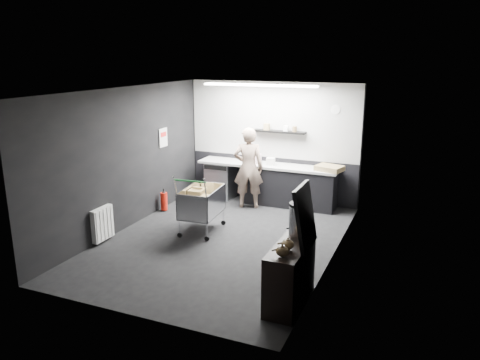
% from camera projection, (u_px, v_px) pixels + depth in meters
% --- Properties ---
extents(floor, '(5.50, 5.50, 0.00)m').
position_uv_depth(floor, '(222.00, 240.00, 8.52)').
color(floor, black).
rests_on(floor, ground).
extents(ceiling, '(5.50, 5.50, 0.00)m').
position_uv_depth(ceiling, '(221.00, 90.00, 7.82)').
color(ceiling, white).
rests_on(ceiling, wall_back).
extents(wall_back, '(5.50, 0.00, 5.50)m').
position_uv_depth(wall_back, '(272.00, 142.00, 10.62)').
color(wall_back, black).
rests_on(wall_back, floor).
extents(wall_front, '(5.50, 0.00, 5.50)m').
position_uv_depth(wall_front, '(127.00, 217.00, 5.72)').
color(wall_front, black).
rests_on(wall_front, floor).
extents(wall_left, '(0.00, 5.50, 5.50)m').
position_uv_depth(wall_left, '(126.00, 159.00, 8.91)').
color(wall_left, black).
rests_on(wall_left, floor).
extents(wall_right, '(0.00, 5.50, 5.50)m').
position_uv_depth(wall_right, '(336.00, 180.00, 7.42)').
color(wall_right, black).
rests_on(wall_right, floor).
extents(kitchen_wall_panel, '(3.95, 0.02, 1.70)m').
position_uv_depth(kitchen_wall_panel, '(273.00, 120.00, 10.47)').
color(kitchen_wall_panel, '#B3B2AE').
rests_on(kitchen_wall_panel, wall_back).
extents(dado_panel, '(3.95, 0.02, 1.00)m').
position_uv_depth(dado_panel, '(272.00, 178.00, 10.82)').
color(dado_panel, black).
rests_on(dado_panel, wall_back).
extents(floating_shelf, '(1.20, 0.22, 0.04)m').
position_uv_depth(floating_shelf, '(279.00, 132.00, 10.36)').
color(floating_shelf, black).
rests_on(floating_shelf, wall_back).
extents(wall_clock, '(0.20, 0.03, 0.20)m').
position_uv_depth(wall_clock, '(336.00, 109.00, 9.86)').
color(wall_clock, white).
rests_on(wall_clock, wall_back).
extents(poster, '(0.02, 0.30, 0.40)m').
position_uv_depth(poster, '(163.00, 138.00, 10.01)').
color(poster, silver).
rests_on(poster, wall_left).
extents(poster_red_band, '(0.02, 0.22, 0.10)m').
position_uv_depth(poster_red_band, '(163.00, 134.00, 9.99)').
color(poster_red_band, red).
rests_on(poster_red_band, poster).
extents(radiator, '(0.10, 0.50, 0.60)m').
position_uv_depth(radiator, '(102.00, 224.00, 8.35)').
color(radiator, white).
rests_on(radiator, wall_left).
extents(ceiling_strip, '(2.40, 0.20, 0.04)m').
position_uv_depth(ceiling_strip, '(259.00, 85.00, 9.47)').
color(ceiling_strip, white).
rests_on(ceiling_strip, ceiling).
extents(prep_counter, '(3.20, 0.61, 0.90)m').
position_uv_depth(prep_counter, '(273.00, 184.00, 10.50)').
color(prep_counter, black).
rests_on(prep_counter, floor).
extents(person, '(0.74, 0.59, 1.78)m').
position_uv_depth(person, '(248.00, 168.00, 10.14)').
color(person, '#C4B09B').
rests_on(person, floor).
extents(shopping_cart, '(0.70, 1.08, 1.14)m').
position_uv_depth(shopping_cart, '(202.00, 204.00, 8.83)').
color(shopping_cart, silver).
rests_on(shopping_cart, floor).
extents(sideboard, '(0.47, 1.11, 1.66)m').
position_uv_depth(sideboard, '(291.00, 266.00, 6.27)').
color(sideboard, black).
rests_on(sideboard, floor).
extents(fire_extinguisher, '(0.15, 0.15, 0.48)m').
position_uv_depth(fire_extinguisher, '(164.00, 201.00, 10.06)').
color(fire_extinguisher, red).
rests_on(fire_extinguisher, floor).
extents(cardboard_box, '(0.63, 0.54, 0.11)m').
position_uv_depth(cardboard_box, '(329.00, 168.00, 9.86)').
color(cardboard_box, '#947D4F').
rests_on(cardboard_box, prep_counter).
extents(pink_tub, '(0.21, 0.21, 0.21)m').
position_uv_depth(pink_tub, '(257.00, 159.00, 10.51)').
color(pink_tub, silver).
rests_on(pink_tub, prep_counter).
extents(white_container, '(0.21, 0.17, 0.16)m').
position_uv_depth(white_container, '(271.00, 162.00, 10.34)').
color(white_container, white).
rests_on(white_container, prep_counter).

